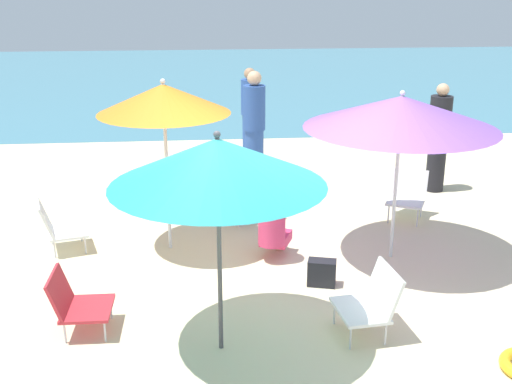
# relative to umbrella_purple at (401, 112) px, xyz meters

# --- Properties ---
(ground_plane) EXTENTS (40.00, 40.00, 0.00)m
(ground_plane) POSITION_rel_umbrella_purple_xyz_m (-1.35, -1.01, -1.73)
(ground_plane) COLOR beige
(sea_water) EXTENTS (40.00, 16.00, 0.01)m
(sea_water) POSITION_rel_umbrella_purple_xyz_m (-1.35, 13.79, -1.72)
(sea_water) COLOR teal
(sea_water) RESTS_ON ground_plane
(umbrella_purple) EXTENTS (2.15, 2.15, 1.97)m
(umbrella_purple) POSITION_rel_umbrella_purple_xyz_m (0.00, 0.00, 0.00)
(umbrella_purple) COLOR silver
(umbrella_purple) RESTS_ON ground_plane
(umbrella_orange) EXTENTS (1.52, 1.52, 2.05)m
(umbrella_orange) POSITION_rel_umbrella_purple_xyz_m (-2.59, 0.50, 0.10)
(umbrella_orange) COLOR silver
(umbrella_orange) RESTS_ON ground_plane
(umbrella_teal) EXTENTS (1.79, 1.79, 1.98)m
(umbrella_teal) POSITION_rel_umbrella_purple_xyz_m (-2.07, -1.76, -0.00)
(umbrella_teal) COLOR #4C4C51
(umbrella_teal) RESTS_ON ground_plane
(beach_chair_b) EXTENTS (0.72, 0.70, 0.63)m
(beach_chair_b) POSITION_rel_umbrella_purple_xyz_m (-1.56, 1.39, -1.38)
(beach_chair_b) COLOR navy
(beach_chair_b) RESTS_ON ground_plane
(beach_chair_c) EXTENTS (0.53, 0.52, 0.59)m
(beach_chair_c) POSITION_rel_umbrella_purple_xyz_m (-3.39, -1.36, -1.42)
(beach_chair_c) COLOR red
(beach_chair_c) RESTS_ON ground_plane
(beach_chair_d) EXTENTS (0.68, 0.72, 0.64)m
(beach_chair_d) POSITION_rel_umbrella_purple_xyz_m (0.58, 1.23, -1.38)
(beach_chair_d) COLOR white
(beach_chair_d) RESTS_ON ground_plane
(beach_chair_e) EXTENTS (0.57, 0.61, 0.64)m
(beach_chair_e) POSITION_rel_umbrella_purple_xyz_m (-0.68, -1.64, -1.39)
(beach_chair_e) COLOR white
(beach_chair_e) RESTS_ON ground_plane
(beach_chair_f) EXTENTS (0.65, 0.63, 0.64)m
(beach_chair_f) POSITION_rel_umbrella_purple_xyz_m (-3.92, 0.52, -1.40)
(beach_chair_f) COLOR white
(beach_chair_f) RESTS_ON ground_plane
(person_a) EXTENTS (0.29, 0.29, 1.70)m
(person_a) POSITION_rel_umbrella_purple_xyz_m (-1.36, 3.78, -0.86)
(person_a) COLOR #2D519E
(person_a) RESTS_ON ground_plane
(person_b) EXTENTS (0.44, 0.55, 0.90)m
(person_b) POSITION_rel_umbrella_purple_xyz_m (-1.39, 0.06, -1.29)
(person_b) COLOR #DB3866
(person_b) RESTS_ON ground_plane
(person_c) EXTENTS (0.33, 0.33, 1.64)m
(person_c) POSITION_rel_umbrella_purple_xyz_m (1.37, 2.33, -0.90)
(person_c) COLOR black
(person_c) RESTS_ON ground_plane
(person_d) EXTENTS (0.34, 0.34, 1.79)m
(person_d) POSITION_rel_umbrella_purple_xyz_m (-1.36, 2.83, -0.82)
(person_d) COLOR #2D519E
(person_d) RESTS_ON ground_plane
(beach_bag) EXTENTS (0.33, 0.24, 0.29)m
(beach_bag) POSITION_rel_umbrella_purple_xyz_m (-0.95, -0.65, -1.58)
(beach_bag) COLOR black
(beach_bag) RESTS_ON ground_plane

